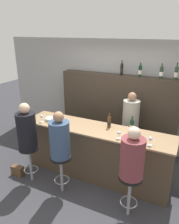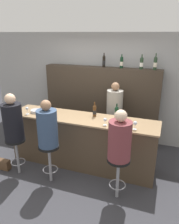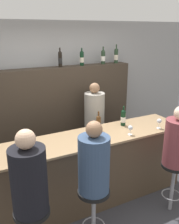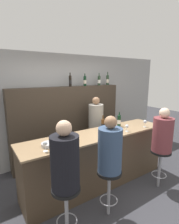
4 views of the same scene
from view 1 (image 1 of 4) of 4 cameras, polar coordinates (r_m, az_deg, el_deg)
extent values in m
plane|color=#333338|center=(4.45, -0.29, -18.02)|extent=(16.00, 16.00, 0.00)
cube|color=#9E9E9E|center=(5.33, 8.16, 4.33)|extent=(6.40, 0.05, 2.60)
cube|color=#473828|center=(4.40, 1.58, -10.54)|extent=(2.91, 0.64, 1.00)
cube|color=#997A56|center=(4.15, 1.65, -4.44)|extent=(2.95, 0.68, 0.03)
cube|color=#382D23|center=(5.24, 7.18, -0.29)|extent=(2.76, 0.28, 1.84)
cylinder|color=#4C2D14|center=(4.16, 5.14, -2.80)|extent=(0.07, 0.07, 0.19)
cylinder|color=black|center=(4.16, 5.13, -2.92)|extent=(0.07, 0.07, 0.08)
sphere|color=#4C2D14|center=(4.12, 5.18, -1.56)|extent=(0.07, 0.07, 0.07)
cylinder|color=#4C2D14|center=(4.10, 5.20, -0.85)|extent=(0.02, 0.02, 0.08)
cylinder|color=black|center=(4.04, 10.95, -3.72)|extent=(0.07, 0.07, 0.21)
cylinder|color=white|center=(4.04, 10.94, -3.86)|extent=(0.08, 0.08, 0.09)
sphere|color=black|center=(3.99, 11.05, -2.33)|extent=(0.07, 0.07, 0.07)
cylinder|color=black|center=(3.97, 11.10, -1.61)|extent=(0.02, 0.02, 0.08)
cylinder|color=black|center=(4.95, 8.41, 10.82)|extent=(0.07, 0.07, 0.23)
cylinder|color=black|center=(4.95, 8.40, 10.69)|extent=(0.07, 0.07, 0.09)
sphere|color=black|center=(4.93, 8.48, 12.14)|extent=(0.07, 0.07, 0.07)
cylinder|color=black|center=(4.93, 8.51, 12.73)|extent=(0.02, 0.02, 0.08)
cylinder|color=black|center=(4.85, 13.06, 10.23)|extent=(0.07, 0.07, 0.22)
cylinder|color=beige|center=(4.85, 13.05, 10.10)|extent=(0.07, 0.07, 0.09)
sphere|color=black|center=(4.83, 13.17, 11.50)|extent=(0.07, 0.07, 0.07)
cylinder|color=black|center=(4.82, 13.22, 12.08)|extent=(0.02, 0.02, 0.07)
cylinder|color=#233823|center=(4.77, 18.22, 9.58)|extent=(0.07, 0.07, 0.22)
cylinder|color=white|center=(4.77, 18.20, 9.45)|extent=(0.08, 0.08, 0.09)
sphere|color=#233823|center=(4.75, 18.37, 10.87)|extent=(0.07, 0.07, 0.07)
cylinder|color=#233823|center=(4.74, 18.44, 11.52)|extent=(0.02, 0.02, 0.08)
cylinder|color=#233823|center=(4.74, 21.67, 9.20)|extent=(0.07, 0.07, 0.24)
cylinder|color=beige|center=(4.74, 21.65, 9.06)|extent=(0.08, 0.08, 0.09)
sphere|color=#233823|center=(4.72, 21.86, 10.61)|extent=(0.07, 0.07, 0.07)
cylinder|color=#233823|center=(4.71, 21.96, 11.35)|extent=(0.02, 0.02, 0.09)
cylinder|color=silver|center=(4.52, -12.28, -2.52)|extent=(0.07, 0.07, 0.00)
cylinder|color=silver|center=(4.50, -12.33, -1.99)|extent=(0.01, 0.01, 0.09)
sphere|color=silver|center=(4.48, -12.40, -1.13)|extent=(0.06, 0.06, 0.06)
cylinder|color=silver|center=(3.81, 7.63, -6.82)|extent=(0.07, 0.07, 0.00)
cylinder|color=silver|center=(3.79, 7.66, -6.32)|extent=(0.01, 0.01, 0.07)
sphere|color=silver|center=(3.76, 7.71, -5.44)|extent=(0.07, 0.07, 0.07)
cylinder|color=silver|center=(3.70, 15.46, -8.29)|extent=(0.07, 0.07, 0.00)
cylinder|color=silver|center=(3.68, 15.52, -7.73)|extent=(0.01, 0.01, 0.08)
sphere|color=silver|center=(3.65, 15.63, -6.75)|extent=(0.07, 0.07, 0.07)
cylinder|color=#B7B7BC|center=(4.56, -10.08, -1.81)|extent=(0.23, 0.23, 0.05)
cylinder|color=gray|center=(4.47, -15.13, -13.19)|extent=(0.05, 0.05, 0.69)
torus|color=gray|center=(4.53, -15.01, -14.28)|extent=(0.27, 0.27, 0.02)
cylinder|color=black|center=(4.28, -15.59, -9.12)|extent=(0.37, 0.37, 0.04)
cylinder|color=black|center=(4.12, -16.07, -4.76)|extent=(0.35, 0.35, 0.68)
sphere|color=#D8AD8C|center=(3.96, -16.69, 0.95)|extent=(0.19, 0.19, 0.19)
cylinder|color=gray|center=(4.10, -7.31, -15.98)|extent=(0.05, 0.05, 0.69)
torus|color=gray|center=(4.16, -7.24, -17.13)|extent=(0.27, 0.27, 0.02)
cylinder|color=black|center=(3.89, -7.56, -11.67)|extent=(0.37, 0.37, 0.04)
cylinder|color=#334766|center=(3.72, -7.80, -7.18)|extent=(0.35, 0.35, 0.65)
sphere|color=#936B4C|center=(3.55, -8.13, -1.26)|extent=(0.18, 0.18, 0.18)
cylinder|color=gray|center=(3.70, 10.31, -20.95)|extent=(0.05, 0.05, 0.69)
torus|color=gray|center=(3.77, 10.20, -22.12)|extent=(0.27, 0.27, 0.02)
cylinder|color=black|center=(3.47, 10.71, -16.43)|extent=(0.37, 0.37, 0.04)
cylinder|color=brown|center=(3.28, 11.10, -11.78)|extent=(0.36, 0.36, 0.63)
sphere|color=beige|center=(3.09, 11.61, -5.42)|extent=(0.18, 0.18, 0.18)
cylinder|color=gray|center=(4.77, 10.44, -5.29)|extent=(0.34, 0.34, 1.44)
sphere|color=#936B4C|center=(4.49, 11.10, 3.99)|extent=(0.17, 0.17, 0.17)
cube|color=#513823|center=(4.82, -18.25, -14.32)|extent=(0.26, 0.12, 0.20)
camera|label=2|loc=(0.31, -122.94, -56.35)|focal=35.00mm
camera|label=3|loc=(3.10, -52.43, 6.41)|focal=40.00mm
camera|label=4|loc=(3.60, -47.55, 3.10)|focal=28.00mm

